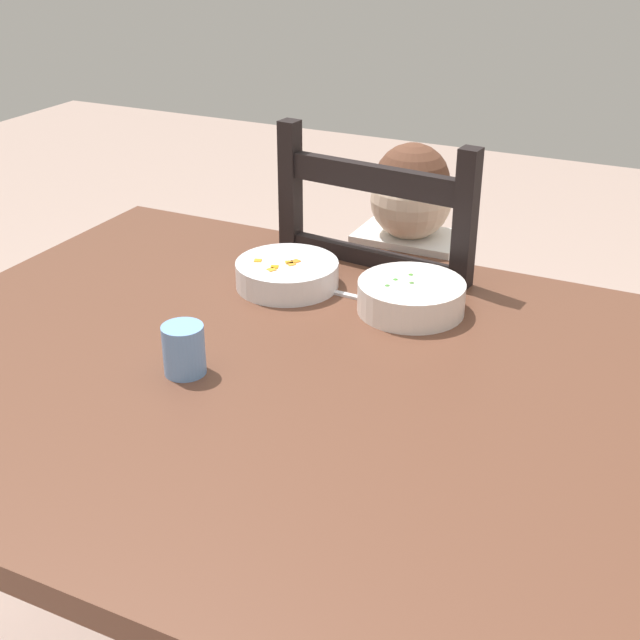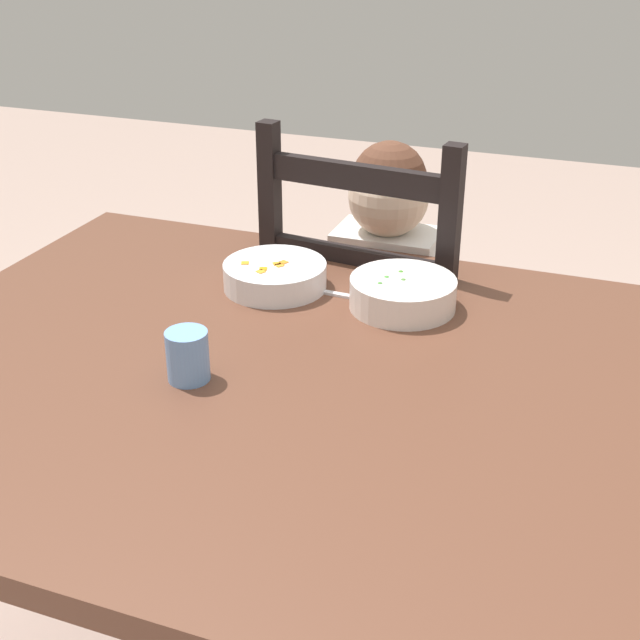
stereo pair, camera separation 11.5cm
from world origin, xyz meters
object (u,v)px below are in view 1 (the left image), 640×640
(dining_table, at_px, (319,424))
(bowl_of_carrots, at_px, (287,273))
(child_figure, at_px, (402,294))
(bowl_of_peas, at_px, (411,296))
(spoon, at_px, (333,291))
(dining_chair, at_px, (397,358))
(drinking_cup, at_px, (184,350))

(dining_table, bearing_deg, bowl_of_carrots, 126.08)
(child_figure, xyz_separation_m, bowl_of_peas, (0.12, -0.29, 0.14))
(child_figure, xyz_separation_m, spoon, (-0.03, -0.28, 0.12))
(dining_chair, bearing_deg, bowl_of_carrots, -111.60)
(dining_chair, distance_m, bowl_of_peas, 0.44)
(bowl_of_carrots, xyz_separation_m, spoon, (0.09, 0.01, -0.02))
(drinking_cup, bearing_deg, dining_chair, 80.64)
(dining_chair, bearing_deg, spoon, -95.03)
(dining_table, height_order, bowl_of_carrots, bowl_of_carrots)
(bowl_of_peas, bearing_deg, spoon, 177.07)
(dining_chair, height_order, child_figure, dining_chair)
(child_figure, relative_size, bowl_of_carrots, 4.95)
(bowl_of_carrots, relative_size, drinking_cup, 2.41)
(dining_table, relative_size, bowl_of_peas, 7.75)
(bowl_of_peas, distance_m, spoon, 0.16)
(dining_chair, bearing_deg, child_figure, -20.26)
(dining_table, xyz_separation_m, dining_chair, (-0.08, 0.57, -0.19))
(spoon, bearing_deg, bowl_of_peas, -2.93)
(child_figure, bearing_deg, spoon, -96.23)
(drinking_cup, bearing_deg, child_figure, 80.10)
(child_figure, distance_m, drinking_cup, 0.67)
(child_figure, bearing_deg, bowl_of_carrots, -112.72)
(dining_table, distance_m, bowl_of_peas, 0.30)
(child_figure, relative_size, drinking_cup, 11.93)
(dining_chair, relative_size, child_figure, 1.06)
(bowl_of_peas, bearing_deg, child_figure, 112.71)
(spoon, relative_size, drinking_cup, 1.73)
(dining_chair, distance_m, spoon, 0.40)
(bowl_of_carrots, distance_m, drinking_cup, 0.35)
(dining_chair, relative_size, drinking_cup, 12.62)
(spoon, bearing_deg, drinking_cup, -102.73)
(bowl_of_peas, relative_size, spoon, 1.37)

